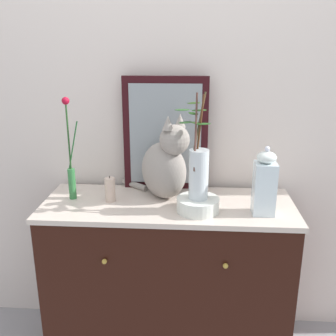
{
  "coord_description": "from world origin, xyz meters",
  "views": [
    {
      "loc": [
        0.12,
        -1.77,
        1.62
      ],
      "look_at": [
        0.0,
        0.0,
        1.05
      ],
      "focal_mm": 42.05,
      "sensor_mm": 36.0,
      "label": 1
    }
  ],
  "objects_px": {
    "bowl_porcelain": "(198,205)",
    "mirror_leaning": "(165,134)",
    "candle_pillar": "(110,190)",
    "sideboard": "(168,279)",
    "cat_sitting": "(166,164)",
    "vase_slim_green": "(71,166)",
    "jar_lidded_porcelain": "(265,184)",
    "vase_glass_clear": "(198,170)"
  },
  "relations": [
    {
      "from": "cat_sitting",
      "to": "vase_glass_clear",
      "type": "distance_m",
      "value": 0.22
    },
    {
      "from": "sideboard",
      "to": "cat_sitting",
      "type": "relative_size",
      "value": 2.86
    },
    {
      "from": "vase_slim_green",
      "to": "vase_glass_clear",
      "type": "relative_size",
      "value": 1.05
    },
    {
      "from": "mirror_leaning",
      "to": "vase_slim_green",
      "type": "relative_size",
      "value": 1.16
    },
    {
      "from": "bowl_porcelain",
      "to": "candle_pillar",
      "type": "relative_size",
      "value": 1.5
    },
    {
      "from": "jar_lidded_porcelain",
      "to": "vase_glass_clear",
      "type": "bearing_deg",
      "value": 179.11
    },
    {
      "from": "jar_lidded_porcelain",
      "to": "candle_pillar",
      "type": "distance_m",
      "value": 0.74
    },
    {
      "from": "mirror_leaning",
      "to": "vase_glass_clear",
      "type": "height_order",
      "value": "mirror_leaning"
    },
    {
      "from": "bowl_porcelain",
      "to": "jar_lidded_porcelain",
      "type": "height_order",
      "value": "jar_lidded_porcelain"
    },
    {
      "from": "cat_sitting",
      "to": "candle_pillar",
      "type": "relative_size",
      "value": 3.26
    },
    {
      "from": "sideboard",
      "to": "vase_glass_clear",
      "type": "bearing_deg",
      "value": -30.75
    },
    {
      "from": "vase_glass_clear",
      "to": "jar_lidded_porcelain",
      "type": "relative_size",
      "value": 1.52
    },
    {
      "from": "vase_slim_green",
      "to": "bowl_porcelain",
      "type": "distance_m",
      "value": 0.65
    },
    {
      "from": "sideboard",
      "to": "vase_slim_green",
      "type": "xyz_separation_m",
      "value": [
        -0.48,
        0.03,
        0.6
      ]
    },
    {
      "from": "jar_lidded_porcelain",
      "to": "candle_pillar",
      "type": "relative_size",
      "value": 2.42
    },
    {
      "from": "bowl_porcelain",
      "to": "cat_sitting",
      "type": "bearing_deg",
      "value": 136.44
    },
    {
      "from": "cat_sitting",
      "to": "jar_lidded_porcelain",
      "type": "relative_size",
      "value": 1.35
    },
    {
      "from": "bowl_porcelain",
      "to": "vase_glass_clear",
      "type": "bearing_deg",
      "value": 125.42
    },
    {
      "from": "vase_slim_green",
      "to": "bowl_porcelain",
      "type": "xyz_separation_m",
      "value": [
        0.62,
        -0.12,
        -0.14
      ]
    },
    {
      "from": "candle_pillar",
      "to": "bowl_porcelain",
      "type": "bearing_deg",
      "value": -12.4
    },
    {
      "from": "vase_slim_green",
      "to": "candle_pillar",
      "type": "relative_size",
      "value": 3.85
    },
    {
      "from": "cat_sitting",
      "to": "jar_lidded_porcelain",
      "type": "xyz_separation_m",
      "value": [
        0.46,
        -0.16,
        -0.04
      ]
    },
    {
      "from": "vase_glass_clear",
      "to": "sideboard",
      "type": "bearing_deg",
      "value": 149.25
    },
    {
      "from": "sideboard",
      "to": "vase_glass_clear",
      "type": "distance_m",
      "value": 0.66
    },
    {
      "from": "mirror_leaning",
      "to": "jar_lidded_porcelain",
      "type": "xyz_separation_m",
      "value": [
        0.47,
        -0.3,
        -0.15
      ]
    },
    {
      "from": "bowl_porcelain",
      "to": "candle_pillar",
      "type": "bearing_deg",
      "value": 167.6
    },
    {
      "from": "sideboard",
      "to": "vase_glass_clear",
      "type": "xyz_separation_m",
      "value": [
        0.14,
        -0.09,
        0.64
      ]
    },
    {
      "from": "bowl_porcelain",
      "to": "mirror_leaning",
      "type": "bearing_deg",
      "value": 119.91
    },
    {
      "from": "sideboard",
      "to": "jar_lidded_porcelain",
      "type": "bearing_deg",
      "value": -11.52
    },
    {
      "from": "mirror_leaning",
      "to": "jar_lidded_porcelain",
      "type": "relative_size",
      "value": 1.86
    },
    {
      "from": "vase_glass_clear",
      "to": "jar_lidded_porcelain",
      "type": "distance_m",
      "value": 0.3
    },
    {
      "from": "sideboard",
      "to": "bowl_porcelain",
      "type": "relative_size",
      "value": 6.2
    },
    {
      "from": "mirror_leaning",
      "to": "jar_lidded_porcelain",
      "type": "distance_m",
      "value": 0.58
    },
    {
      "from": "sideboard",
      "to": "bowl_porcelain",
      "type": "distance_m",
      "value": 0.5
    },
    {
      "from": "bowl_porcelain",
      "to": "jar_lidded_porcelain",
      "type": "xyz_separation_m",
      "value": [
        0.3,
        -0.0,
        0.11
      ]
    },
    {
      "from": "mirror_leaning",
      "to": "vase_glass_clear",
      "type": "distance_m",
      "value": 0.36
    },
    {
      "from": "vase_slim_green",
      "to": "bowl_porcelain",
      "type": "bearing_deg",
      "value": -10.48
    },
    {
      "from": "sideboard",
      "to": "candle_pillar",
      "type": "height_order",
      "value": "candle_pillar"
    },
    {
      "from": "jar_lidded_porcelain",
      "to": "cat_sitting",
      "type": "bearing_deg",
      "value": 161.23
    },
    {
      "from": "mirror_leaning",
      "to": "bowl_porcelain",
      "type": "xyz_separation_m",
      "value": [
        0.17,
        -0.3,
        -0.26
      ]
    },
    {
      "from": "candle_pillar",
      "to": "jar_lidded_porcelain",
      "type": "bearing_deg",
      "value": -7.58
    },
    {
      "from": "vase_slim_green",
      "to": "candle_pillar",
      "type": "bearing_deg",
      "value": -6.13
    }
  ]
}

